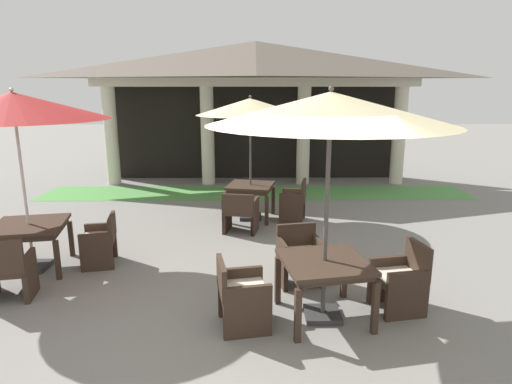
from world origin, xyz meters
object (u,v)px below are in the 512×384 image
at_px(patio_umbrella_near_foreground, 14,107).
at_px(terracotta_urn, 239,198).
at_px(patio_chair_near_foreground_south, 8,271).
at_px(patio_chair_mid_right_north, 299,256).
at_px(patio_chair_mid_left_south, 240,212).
at_px(patio_chair_mid_left_east, 294,202).
at_px(patio_chair_near_foreground_east, 101,241).
at_px(patio_table_near_foreground, 29,230).
at_px(patio_umbrella_mid_right, 330,110).
at_px(patio_umbrella_mid_left, 250,108).
at_px(patio_chair_mid_right_east, 401,280).
at_px(patio_table_mid_right, 324,267).
at_px(patio_table_mid_left, 250,189).
at_px(patio_chair_mid_right_west, 241,295).

xyz_separation_m(patio_umbrella_near_foreground, terracotta_urn, (3.12, 3.90, -2.35)).
bearing_deg(patio_chair_near_foreground_south, patio_chair_mid_right_north, -3.56).
distance_m(patio_chair_mid_left_south, terracotta_urn, 2.15).
bearing_deg(patio_chair_mid_left_east, patio_chair_mid_right_north, -172.22).
distance_m(patio_chair_near_foreground_east, patio_chair_mid_left_east, 4.03).
height_order(patio_table_near_foreground, patio_umbrella_mid_right, patio_umbrella_mid_right).
bearing_deg(patio_umbrella_mid_left, patio_chair_mid_left_east, -11.93).
distance_m(patio_umbrella_near_foreground, patio_chair_mid_right_east, 5.84).
height_order(patio_chair_mid_right_north, patio_chair_mid_right_east, patio_chair_mid_right_east).
relative_size(patio_umbrella_mid_left, patio_chair_mid_left_east, 2.94).
bearing_deg(patio_chair_near_foreground_east, patio_table_mid_right, -128.31).
height_order(patio_umbrella_near_foreground, patio_chair_mid_left_south, patio_umbrella_near_foreground).
bearing_deg(patio_chair_mid_left_east, patio_umbrella_near_foreground, 131.88).
height_order(patio_chair_mid_left_south, patio_chair_mid_right_east, patio_chair_mid_right_east).
xyz_separation_m(patio_table_near_foreground, patio_chair_near_foreground_east, (1.01, 0.19, -0.26)).
relative_size(patio_table_near_foreground, patio_chair_near_foreground_east, 1.49).
distance_m(patio_umbrella_mid_right, patio_chair_mid_right_east, 2.35).
distance_m(patio_chair_near_foreground_east, patio_table_mid_left, 3.46).
bearing_deg(patio_chair_mid_right_east, patio_umbrella_mid_left, 14.75).
bearing_deg(terracotta_urn, patio_chair_near_foreground_east, -119.64).
height_order(patio_umbrella_near_foreground, patio_umbrella_mid_right, patio_umbrella_mid_right).
bearing_deg(patio_table_near_foreground, patio_chair_mid_right_north, -7.33).
distance_m(patio_chair_mid_left_east, patio_chair_mid_right_west, 4.33).
height_order(patio_table_near_foreground, patio_chair_mid_left_east, patio_chair_mid_left_east).
distance_m(patio_table_near_foreground, patio_chair_near_foreground_east, 1.06).
height_order(patio_chair_near_foreground_south, patio_chair_mid_left_south, patio_chair_near_foreground_south).
distance_m(patio_umbrella_mid_left, patio_umbrella_mid_right, 4.31).
height_order(patio_chair_near_foreground_east, patio_table_mid_right, patio_chair_near_foreground_east).
relative_size(patio_table_mid_left, patio_umbrella_mid_right, 0.39).
height_order(patio_table_near_foreground, patio_chair_near_foreground_south, patio_chair_near_foreground_south).
bearing_deg(patio_chair_mid_right_north, patio_chair_mid_right_east, 135.12).
xyz_separation_m(patio_umbrella_mid_right, patio_chair_mid_right_west, (-1.00, -0.18, -2.13)).
xyz_separation_m(patio_umbrella_mid_left, terracotta_urn, (-0.28, 1.21, -2.22)).
relative_size(patio_umbrella_mid_right, patio_chair_mid_right_west, 3.36).
xyz_separation_m(patio_chair_near_foreground_east, patio_umbrella_mid_left, (2.39, 2.49, 1.98)).
distance_m(patio_chair_near_foreground_south, patio_chair_mid_right_north, 3.94).
height_order(patio_chair_mid_left_east, patio_chair_mid_left_south, patio_chair_mid_left_east).
bearing_deg(patio_umbrella_mid_right, patio_chair_mid_left_east, 89.50).
distance_m(patio_table_mid_left, patio_umbrella_mid_right, 4.69).
height_order(patio_umbrella_mid_left, patio_chair_mid_left_east, patio_umbrella_mid_left).
bearing_deg(patio_table_near_foreground, patio_chair_mid_left_south, 28.82).
height_order(patio_table_mid_right, patio_chair_mid_right_north, patio_chair_mid_right_north).
bearing_deg(patio_chair_mid_right_north, patio_chair_mid_left_south, -78.96).
bearing_deg(patio_chair_near_foreground_east, patio_umbrella_mid_right, -128.31).
distance_m(patio_umbrella_near_foreground, patio_chair_near_foreground_south, 2.33).
height_order(patio_chair_near_foreground_south, patio_chair_mid_left_east, patio_chair_near_foreground_south).
xyz_separation_m(patio_chair_mid_right_north, terracotta_urn, (-0.98, 4.42, -0.26)).
bearing_deg(patio_table_mid_left, patio_chair_mid_right_west, -91.45).
distance_m(patio_chair_near_foreground_east, terracotta_urn, 4.27).
bearing_deg(patio_umbrella_mid_left, patio_umbrella_near_foreground, -141.68).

